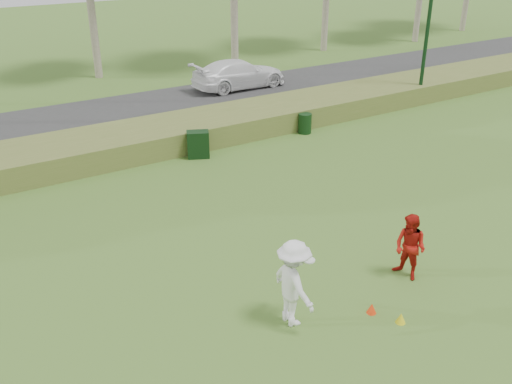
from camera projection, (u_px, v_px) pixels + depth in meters
ground at (345, 303)px, 13.48m from camera, size 120.00×120.00×0.00m
reed_strip at (149, 138)px, 22.50m from camera, size 80.00×3.00×0.90m
park_road at (108, 116)px, 26.52m from camera, size 80.00×6.00×0.06m
player_white at (293, 283)px, 12.41m from camera, size 0.93×1.34×2.06m
player_red at (410, 247)px, 14.11m from camera, size 0.77×0.93×1.73m
cone_orange at (372, 308)px, 13.08m from camera, size 0.23×0.23×0.25m
cone_yellow at (401, 318)px, 12.76m from camera, size 0.23×0.23×0.25m
utility_cabinet at (198, 144)px, 21.67m from camera, size 0.97×0.82×1.04m
trash_bin at (305, 123)px, 24.25m from camera, size 0.60×0.60×0.85m
car_right at (239, 74)px, 30.61m from camera, size 5.21×2.15×1.51m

